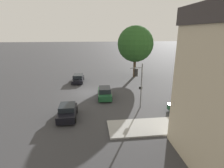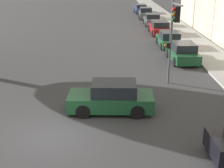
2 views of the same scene
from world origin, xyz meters
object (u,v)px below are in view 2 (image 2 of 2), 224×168
Objects in this scene: parked_car_1 at (169,39)px; parked_car_4 at (146,13)px; parked_car_3 at (152,20)px; crossing_car_0 at (111,98)px; parked_car_0 at (183,53)px; traffic_signal at (173,29)px; parked_car_2 at (159,28)px; parked_car_5 at (141,9)px.

parked_car_4 is at bearing 0.41° from parked_car_1.
parked_car_4 reaches higher than parked_car_3.
crossing_car_0 is 1.08× the size of parked_car_0.
traffic_signal reaches higher than parked_car_0.
crossing_car_0 reaches higher than parked_car_1.
parked_car_4 reaches higher than parked_car_2.
parked_car_2 is (2.02, 16.38, -2.83)m from traffic_signal.
crossing_car_0 is at bearing 158.21° from parked_car_1.
parked_car_0 is at bearing 178.92° from parked_car_5.
parked_car_2 is at bearing -179.07° from parked_car_3.
traffic_signal is 1.35× the size of parked_car_4.
traffic_signal is at bearing 178.24° from parked_car_4.
parked_car_3 is (-0.03, 5.68, 0.01)m from parked_car_2.
crossing_car_0 is 1.02× the size of parked_car_1.
traffic_signal is 33.87m from parked_car_5.
traffic_signal is 1.26× the size of crossing_car_0.
crossing_car_0 is at bearing 170.03° from parked_car_5.
parked_car_3 reaches higher than parked_car_5.
parked_car_3 is at bearing -100.29° from crossing_car_0.
parked_car_3 is at bearing -1.12° from parked_car_0.
parked_car_2 is at bearing -0.68° from parked_car_1.
traffic_signal reaches higher than parked_car_5.
crossing_car_0 reaches higher than parked_car_2.
crossing_car_0 reaches higher than parked_car_5.
parked_car_1 is 23.35m from parked_car_5.
parked_car_0 is 0.99× the size of parked_car_4.
traffic_signal is 1.39× the size of parked_car_3.
parked_car_4 is (5.54, 31.46, 0.03)m from crossing_car_0.
parked_car_0 is 11.14m from parked_car_2.
parked_car_4 is (-0.20, 11.29, 0.07)m from parked_car_2.
parked_car_4 reaches higher than crossing_car_0.
parked_car_4 is (1.83, 27.66, -2.76)m from traffic_signal.
parked_car_4 is at bearing -0.74° from parked_car_0.
crossing_car_0 is (-3.71, -3.80, -2.78)m from traffic_signal.
traffic_signal is 6.00m from crossing_car_0.
parked_car_5 is at bearing 1.84° from parked_car_3.
traffic_signal is at bearing 157.29° from parked_car_0.
parked_car_5 is at bearing -101.22° from traffic_signal.
traffic_signal is 1.36× the size of parked_car_0.
parked_car_0 is 16.82m from parked_car_3.
parked_car_1 is at bearing -0.17° from parked_car_0.
parked_car_3 is (2.00, 22.05, -2.82)m from traffic_signal.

